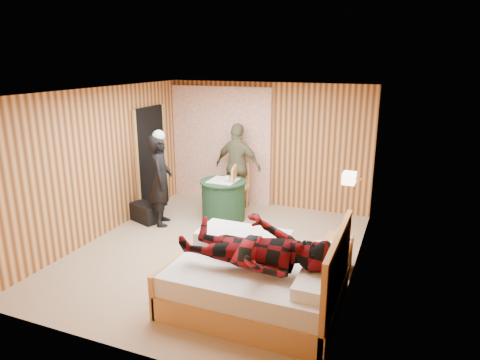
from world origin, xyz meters
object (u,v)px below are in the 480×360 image
at_px(wall_lamp, 349,178).
at_px(chair_near, 228,189).
at_px(woman_standing, 161,180).
at_px(round_table, 223,200).
at_px(duffel_bag, 145,213).
at_px(man_on_bed, 255,238).
at_px(man_at_table, 238,166).
at_px(chair_far, 238,182).
at_px(bed, 259,280).
at_px(nightstand, 338,254).

relative_size(wall_lamp, chair_near, 0.26).
relative_size(chair_near, woman_standing, 0.61).
distance_m(round_table, duffel_bag, 1.48).
bearing_deg(wall_lamp, man_on_bed, -113.27).
relative_size(wall_lamp, man_on_bed, 0.15).
bearing_deg(round_table, wall_lamp, -20.63).
relative_size(man_at_table, man_on_bed, 0.97).
distance_m(duffel_bag, man_on_bed, 3.67).
bearing_deg(chair_far, bed, -59.56).
distance_m(wall_lamp, round_table, 2.71).
height_order(chair_near, duffel_bag, chair_near).
bearing_deg(man_at_table, woman_standing, 63.17).
bearing_deg(chair_near, bed, 16.51).
xyz_separation_m(wall_lamp, man_at_table, (-2.39, 1.63, -0.44)).
bearing_deg(nightstand, duffel_bag, 170.63).
xyz_separation_m(chair_far, woman_standing, (-0.95, -1.31, 0.29)).
relative_size(wall_lamp, man_at_table, 0.15).
bearing_deg(man_on_bed, chair_near, 119.35).
height_order(chair_far, man_at_table, man_at_table).
bearing_deg(man_at_table, nightstand, 148.02).
distance_m(duffel_bag, woman_standing, 0.76).
bearing_deg(man_at_table, chair_near, 103.31).
relative_size(wall_lamp, bed, 0.13).
bearing_deg(woman_standing, bed, -150.48).
bearing_deg(man_at_table, duffel_bag, 54.26).
distance_m(wall_lamp, chair_near, 2.62).
xyz_separation_m(wall_lamp, round_table, (-2.39, 0.90, -0.91)).
distance_m(wall_lamp, nightstand, 1.10).
bearing_deg(chair_far, man_at_table, 101.61).
distance_m(round_table, man_on_bed, 3.20).
bearing_deg(woman_standing, round_table, -80.93).
bearing_deg(wall_lamp, woman_standing, 175.34).
xyz_separation_m(chair_near, man_on_bed, (1.56, -2.77, 0.40)).
distance_m(wall_lamp, bed, 2.02).
relative_size(chair_near, duffel_bag, 1.72).
relative_size(wall_lamp, chair_far, 0.28).
bearing_deg(man_at_table, round_table, 98.12).
distance_m(bed, duffel_bag, 3.44).
xyz_separation_m(nightstand, man_on_bed, (-0.73, -1.45, 0.73)).
distance_m(nightstand, chair_near, 2.66).
bearing_deg(chair_far, round_table, -86.67).
relative_size(bed, man_on_bed, 1.15).
bearing_deg(chair_near, round_table, -54.11).
height_order(bed, round_table, bed).
height_order(chair_far, chair_near, chair_near).
relative_size(wall_lamp, woman_standing, 0.16).
bearing_deg(chair_near, wall_lamp, 52.81).
distance_m(duffel_bag, man_at_table, 2.03).
relative_size(bed, round_table, 2.35).
bearing_deg(chair_near, nightstand, 45.43).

